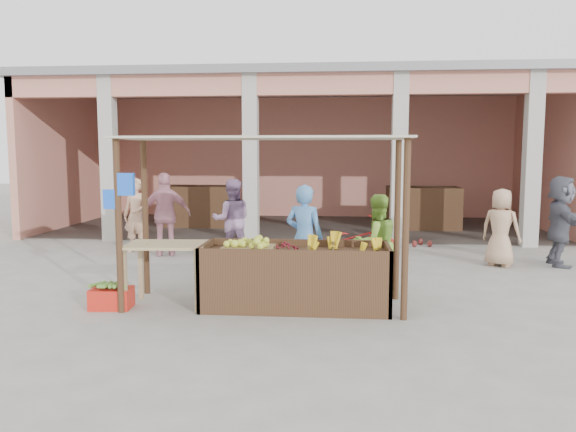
# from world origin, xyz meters

# --- Properties ---
(ground) EXTENTS (60.00, 60.00, 0.00)m
(ground) POSITION_xyz_m (0.00, 0.00, 0.00)
(ground) COLOR gray
(ground) RESTS_ON ground
(market_building) EXTENTS (14.40, 6.40, 4.20)m
(market_building) POSITION_xyz_m (0.05, 8.93, 2.70)
(market_building) COLOR tan
(market_building) RESTS_ON ground
(fruit_stall) EXTENTS (2.60, 0.95, 0.80)m
(fruit_stall) POSITION_xyz_m (0.50, 0.00, 0.40)
(fruit_stall) COLOR #4A2E1D
(fruit_stall) RESTS_ON ground
(stall_awning) EXTENTS (4.09, 1.35, 2.39)m
(stall_awning) POSITION_xyz_m (-0.01, 0.06, 1.98)
(stall_awning) COLOR #4A2E1D
(stall_awning) RESTS_ON ground
(banana_heap) EXTENTS (1.11, 0.61, 0.20)m
(banana_heap) POSITION_xyz_m (1.15, -0.02, 0.90)
(banana_heap) COLOR yellow
(banana_heap) RESTS_ON fruit_stall
(melon_tray) EXTENTS (0.72, 0.62, 0.19)m
(melon_tray) POSITION_xyz_m (-0.17, -0.04, 0.89)
(melon_tray) COLOR olive
(melon_tray) RESTS_ON fruit_stall
(berry_heap) EXTENTS (0.45, 0.37, 0.14)m
(berry_heap) POSITION_xyz_m (0.35, -0.01, 0.87)
(berry_heap) COLOR maroon
(berry_heap) RESTS_ON fruit_stall
(side_table) EXTENTS (1.15, 0.81, 0.90)m
(side_table) POSITION_xyz_m (-1.32, -0.06, 0.75)
(side_table) COLOR tan
(side_table) RESTS_ON ground
(papaya_pile) EXTENTS (0.71, 0.40, 0.20)m
(papaya_pile) POSITION_xyz_m (-1.32, -0.06, 1.00)
(papaya_pile) COLOR #47862C
(papaya_pile) RESTS_ON side_table
(red_crate) EXTENTS (0.58, 0.44, 0.29)m
(red_crate) POSITION_xyz_m (-2.06, -0.26, 0.14)
(red_crate) COLOR red
(red_crate) RESTS_ON ground
(plantain_bundle) EXTENTS (0.44, 0.31, 0.09)m
(plantain_bundle) POSITION_xyz_m (-2.06, -0.26, 0.33)
(plantain_bundle) COLOR #568731
(plantain_bundle) RESTS_ON red_crate
(produce_sacks) EXTENTS (0.81, 0.76, 0.61)m
(produce_sacks) POSITION_xyz_m (3.03, 5.41, 0.31)
(produce_sacks) COLOR maroon
(produce_sacks) RESTS_ON ground
(vendor_blue) EXTENTS (0.79, 0.67, 1.79)m
(vendor_blue) POSITION_xyz_m (0.56, 1.00, 0.90)
(vendor_blue) COLOR #5493DB
(vendor_blue) RESTS_ON ground
(vendor_green) EXTENTS (0.89, 0.71, 1.61)m
(vendor_green) POSITION_xyz_m (1.68, 1.04, 0.81)
(vendor_green) COLOR #81B53B
(vendor_green) RESTS_ON ground
(motorcycle) EXTENTS (1.41, 2.12, 1.05)m
(motorcycle) POSITION_xyz_m (1.32, 2.47, 0.53)
(motorcycle) COLOR maroon
(motorcycle) RESTS_ON ground
(shopper_b) EXTENTS (1.23, 0.89, 1.87)m
(shopper_b) POSITION_xyz_m (-2.51, 3.72, 0.94)
(shopper_b) COLOR #C68190
(shopper_b) RESTS_ON ground
(shopper_c) EXTENTS (0.95, 0.87, 1.65)m
(shopper_c) POSITION_xyz_m (4.18, 3.23, 0.83)
(shopper_c) COLOR tan
(shopper_c) RESTS_ON ground
(shopper_d) EXTENTS (0.86, 1.75, 1.83)m
(shopper_d) POSITION_xyz_m (5.33, 3.38, 0.91)
(shopper_d) COLOR #525360
(shopper_d) RESTS_ON ground
(shopper_e) EXTENTS (0.67, 0.53, 1.68)m
(shopper_e) POSITION_xyz_m (-3.29, 4.12, 0.84)
(shopper_e) COLOR tan
(shopper_e) RESTS_ON ground
(shopper_f) EXTENTS (0.96, 0.67, 1.80)m
(shopper_f) POSITION_xyz_m (-1.04, 3.40, 0.90)
(shopper_f) COLOR gray
(shopper_f) RESTS_ON ground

